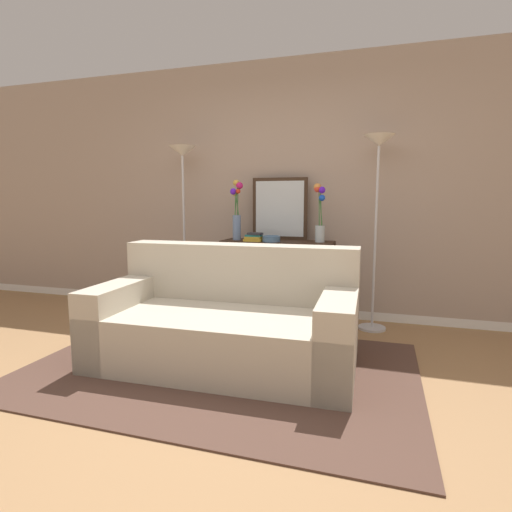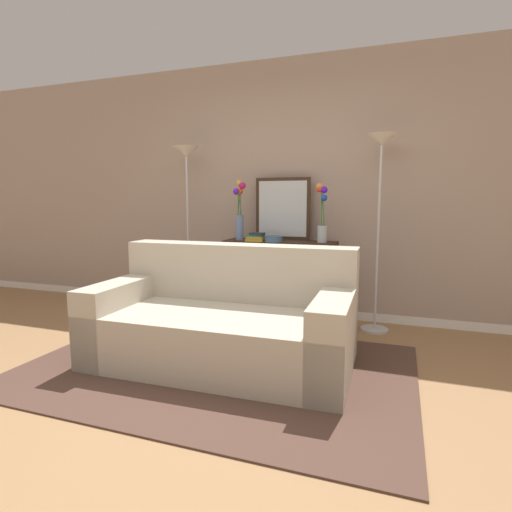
{
  "view_description": "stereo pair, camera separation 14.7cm",
  "coord_description": "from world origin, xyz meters",
  "px_view_note": "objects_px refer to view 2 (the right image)",
  "views": [
    {
      "loc": [
        1.0,
        -2.02,
        1.23
      ],
      "look_at": [
        -0.04,
        1.36,
        0.75
      ],
      "focal_mm": 28.59,
      "sensor_mm": 36.0,
      "label": 1
    },
    {
      "loc": [
        1.14,
        -1.98,
        1.23
      ],
      "look_at": [
        -0.04,
        1.36,
        0.75
      ],
      "focal_mm": 28.59,
      "sensor_mm": 36.0,
      "label": 2
    }
  ],
  "objects_px": {
    "vase_short_flowers": "(322,213)",
    "book_row_under_console": "(254,312)",
    "wall_mirror": "(283,209)",
    "book_stack": "(256,237)",
    "couch": "(225,322)",
    "console_table": "(280,267)",
    "fruit_bowl": "(273,239)",
    "floor_lamp_left": "(187,183)",
    "vase_tall_flowers": "(239,211)",
    "floor_lamp_right": "(380,178)"
  },
  "relations": [
    {
      "from": "couch",
      "to": "wall_mirror",
      "type": "distance_m",
      "value": 1.58
    },
    {
      "from": "floor_lamp_right",
      "to": "book_stack",
      "type": "distance_m",
      "value": 1.3
    },
    {
      "from": "console_table",
      "to": "vase_tall_flowers",
      "type": "distance_m",
      "value": 0.71
    },
    {
      "from": "couch",
      "to": "vase_tall_flowers",
      "type": "xyz_separation_m",
      "value": [
        -0.34,
        1.17,
        0.82
      ]
    },
    {
      "from": "floor_lamp_right",
      "to": "floor_lamp_left",
      "type": "bearing_deg",
      "value": 180.0
    },
    {
      "from": "wall_mirror",
      "to": "book_stack",
      "type": "bearing_deg",
      "value": -126.04
    },
    {
      "from": "console_table",
      "to": "book_stack",
      "type": "relative_size",
      "value": 5.97
    },
    {
      "from": "floor_lamp_left",
      "to": "fruit_bowl",
      "type": "height_order",
      "value": "floor_lamp_left"
    },
    {
      "from": "console_table",
      "to": "fruit_bowl",
      "type": "xyz_separation_m",
      "value": [
        -0.04,
        -0.11,
        0.3
      ]
    },
    {
      "from": "floor_lamp_right",
      "to": "book_row_under_console",
      "type": "xyz_separation_m",
      "value": [
        -1.24,
        0.03,
        -1.38
      ]
    },
    {
      "from": "console_table",
      "to": "floor_lamp_left",
      "type": "relative_size",
      "value": 0.63
    },
    {
      "from": "vase_short_flowers",
      "to": "fruit_bowl",
      "type": "distance_m",
      "value": 0.53
    },
    {
      "from": "fruit_bowl",
      "to": "book_row_under_console",
      "type": "distance_m",
      "value": 0.85
    },
    {
      "from": "wall_mirror",
      "to": "vase_tall_flowers",
      "type": "height_order",
      "value": "wall_mirror"
    },
    {
      "from": "console_table",
      "to": "floor_lamp_right",
      "type": "height_order",
      "value": "floor_lamp_right"
    },
    {
      "from": "console_table",
      "to": "fruit_bowl",
      "type": "bearing_deg",
      "value": -108.19
    },
    {
      "from": "couch",
      "to": "console_table",
      "type": "distance_m",
      "value": 1.22
    },
    {
      "from": "floor_lamp_left",
      "to": "vase_short_flowers",
      "type": "height_order",
      "value": "floor_lamp_left"
    },
    {
      "from": "couch",
      "to": "vase_short_flowers",
      "type": "xyz_separation_m",
      "value": [
        0.52,
        1.17,
        0.8
      ]
    },
    {
      "from": "floor_lamp_right",
      "to": "vase_tall_flowers",
      "type": "xyz_separation_m",
      "value": [
        -1.39,
        0.0,
        -0.31
      ]
    },
    {
      "from": "floor_lamp_left",
      "to": "vase_tall_flowers",
      "type": "xyz_separation_m",
      "value": [
        0.6,
        0.0,
        -0.29
      ]
    },
    {
      "from": "floor_lamp_right",
      "to": "book_row_under_console",
      "type": "relative_size",
      "value": 4.88
    },
    {
      "from": "console_table",
      "to": "floor_lamp_left",
      "type": "xyz_separation_m",
      "value": [
        -1.04,
        -0.03,
        0.86
      ]
    },
    {
      "from": "book_row_under_console",
      "to": "console_table",
      "type": "bearing_deg",
      "value": 0.0
    },
    {
      "from": "vase_tall_flowers",
      "to": "fruit_bowl",
      "type": "relative_size",
      "value": 3.47
    },
    {
      "from": "couch",
      "to": "vase_short_flowers",
      "type": "height_order",
      "value": "vase_short_flowers"
    },
    {
      "from": "wall_mirror",
      "to": "book_stack",
      "type": "xyz_separation_m",
      "value": [
        -0.2,
        -0.27,
        -0.28
      ]
    },
    {
      "from": "vase_tall_flowers",
      "to": "vase_short_flowers",
      "type": "height_order",
      "value": "vase_tall_flowers"
    },
    {
      "from": "fruit_bowl",
      "to": "book_stack",
      "type": "bearing_deg",
      "value": -176.36
    },
    {
      "from": "floor_lamp_left",
      "to": "wall_mirror",
      "type": "bearing_deg",
      "value": 9.68
    },
    {
      "from": "wall_mirror",
      "to": "vase_short_flowers",
      "type": "distance_m",
      "value": 0.47
    },
    {
      "from": "floor_lamp_left",
      "to": "book_row_under_console",
      "type": "height_order",
      "value": "floor_lamp_left"
    },
    {
      "from": "console_table",
      "to": "vase_short_flowers",
      "type": "height_order",
      "value": "vase_short_flowers"
    },
    {
      "from": "wall_mirror",
      "to": "fruit_bowl",
      "type": "height_order",
      "value": "wall_mirror"
    },
    {
      "from": "wall_mirror",
      "to": "book_stack",
      "type": "distance_m",
      "value": 0.44
    },
    {
      "from": "book_stack",
      "to": "couch",
      "type": "bearing_deg",
      "value": -83.45
    },
    {
      "from": "couch",
      "to": "floor_lamp_left",
      "type": "relative_size",
      "value": 1.08
    },
    {
      "from": "vase_short_flowers",
      "to": "fruit_bowl",
      "type": "bearing_deg",
      "value": -168.53
    },
    {
      "from": "vase_tall_flowers",
      "to": "vase_short_flowers",
      "type": "bearing_deg",
      "value": 0.33
    },
    {
      "from": "book_stack",
      "to": "book_row_under_console",
      "type": "height_order",
      "value": "book_stack"
    },
    {
      "from": "vase_short_flowers",
      "to": "book_row_under_console",
      "type": "relative_size",
      "value": 1.53
    },
    {
      "from": "console_table",
      "to": "floor_lamp_right",
      "type": "bearing_deg",
      "value": -1.53
    },
    {
      "from": "wall_mirror",
      "to": "book_stack",
      "type": "height_order",
      "value": "wall_mirror"
    },
    {
      "from": "wall_mirror",
      "to": "book_row_under_console",
      "type": "xyz_separation_m",
      "value": [
        -0.27,
        -0.15,
        -1.09
      ]
    },
    {
      "from": "console_table",
      "to": "wall_mirror",
      "type": "xyz_separation_m",
      "value": [
        -0.02,
        0.15,
        0.59
      ]
    },
    {
      "from": "console_table",
      "to": "book_row_under_console",
      "type": "relative_size",
      "value": 3.03
    },
    {
      "from": "book_row_under_console",
      "to": "fruit_bowl",
      "type": "bearing_deg",
      "value": -24.04
    },
    {
      "from": "vase_short_flowers",
      "to": "book_row_under_console",
      "type": "height_order",
      "value": "vase_short_flowers"
    },
    {
      "from": "vase_short_flowers",
      "to": "book_stack",
      "type": "xyz_separation_m",
      "value": [
        -0.64,
        -0.1,
        -0.24
      ]
    },
    {
      "from": "wall_mirror",
      "to": "book_stack",
      "type": "relative_size",
      "value": 3.38
    }
  ]
}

